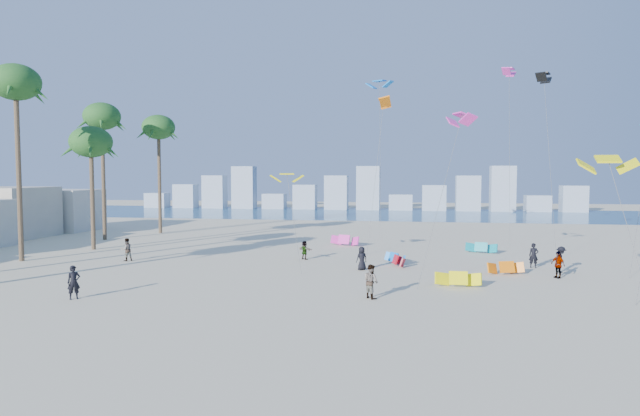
# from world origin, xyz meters

# --- Properties ---
(ground) EXTENTS (220.00, 220.00, 0.00)m
(ground) POSITION_xyz_m (0.00, 0.00, 0.00)
(ground) COLOR beige
(ground) RESTS_ON ground
(ocean) EXTENTS (220.00, 220.00, 0.00)m
(ocean) POSITION_xyz_m (0.00, 72.00, 0.01)
(ocean) COLOR navy
(ocean) RESTS_ON ground
(kitesurfer_near) EXTENTS (0.81, 0.80, 1.89)m
(kitesurfer_near) POSITION_xyz_m (-8.98, 4.61, 0.94)
(kitesurfer_near) COLOR black
(kitesurfer_near) RESTS_ON ground
(kitesurfer_mid) EXTENTS (1.17, 1.18, 1.92)m
(kitesurfer_mid) POSITION_xyz_m (7.30, 7.57, 0.96)
(kitesurfer_mid) COLOR gray
(kitesurfer_mid) RESTS_ON ground
(kitesurfers_far) EXTENTS (34.01, 6.14, 1.85)m
(kitesurfers_far) POSITION_xyz_m (8.34, 17.79, 0.88)
(kitesurfers_far) COLOR black
(kitesurfers_far) RESTS_ON ground
(grounded_kites) EXTENTS (16.14, 19.42, 0.96)m
(grounded_kites) POSITION_xyz_m (10.39, 20.63, 0.44)
(grounded_kites) COLOR #0D76E8
(grounded_kites) RESTS_ON ground
(flying_kites) EXTENTS (30.08, 34.35, 17.85)m
(flying_kites) POSITION_xyz_m (16.14, 22.64, 11.89)
(flying_kites) COLOR #F9F10D
(flying_kites) RESTS_ON ground
(palm_row) EXTENTS (7.61, 44.80, 15.57)m
(palm_row) POSITION_xyz_m (-20.90, 16.16, 11.59)
(palm_row) COLOR brown
(palm_row) RESTS_ON ground
(distant_skyline) EXTENTS (85.00, 3.00, 8.40)m
(distant_skyline) POSITION_xyz_m (-1.19, 82.00, 3.09)
(distant_skyline) COLOR #9EADBF
(distant_skyline) RESTS_ON ground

